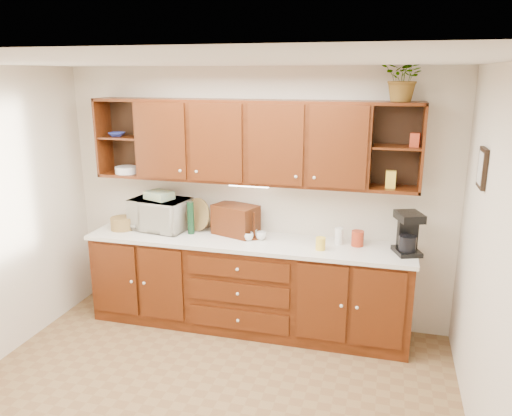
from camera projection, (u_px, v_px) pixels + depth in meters
The scene contains 25 objects.
floor at pixel (195, 414), 3.83m from camera, with size 4.00×4.00×0.00m, color brown.
ceiling at pixel (182, 62), 3.15m from camera, with size 4.00×4.00×0.00m, color white.
back_wall at pixel (255, 197), 5.12m from camera, with size 4.00×4.00×0.00m, color beige.
right_wall at pixel (500, 285), 2.99m from camera, with size 3.50×3.50×0.00m, color beige.
base_cabinets at pixel (247, 285), 5.06m from camera, with size 3.20×0.60×0.90m, color #331405.
countertop at pixel (247, 242), 4.93m from camera, with size 3.24×0.64×0.04m, color silver.
upper_cabinets at pixel (251, 142), 4.82m from camera, with size 3.20×0.33×0.80m.
undercabinet_light at pixel (249, 185), 4.88m from camera, with size 0.40×0.05×0.03m, color white.
framed_picture at pixel (482, 168), 3.69m from camera, with size 0.03×0.24×0.30m, color black.
wicker_basket at pixel (122, 223), 5.24m from camera, with size 0.24×0.24×0.13m, color olive.
microwave at pixel (160, 214), 5.23m from camera, with size 0.59×0.40×0.33m, color beige.
towel_stack at pixel (159, 195), 5.18m from camera, with size 0.27×0.20×0.08m, color #E7D76C.
wine_bottle at pixel (191, 218), 5.08m from camera, with size 0.07×0.07×0.33m, color #10311A.
woven_tray at pixel (198, 229), 5.23m from camera, with size 0.34×0.34×0.02m, color olive.
bread_box at pixel (236, 220), 5.06m from camera, with size 0.44×0.27×0.31m, color #331405.
mug_tree at pixel (254, 235), 4.94m from camera, with size 0.23×0.24×0.28m.
canister_red at pixel (358, 238), 4.74m from camera, with size 0.12×0.12×0.15m, color #AB3318.
canister_white at pixel (339, 236), 4.78m from camera, with size 0.08×0.08×0.16m, color white.
canister_yellow at pixel (321, 244), 4.63m from camera, with size 0.09×0.09×0.12m, color yellow.
coffee_maker at pixel (408, 233), 4.52m from camera, with size 0.29×0.33×0.39m.
bowl_stack at pixel (117, 134), 5.15m from camera, with size 0.17×0.17×0.04m, color navy.
plate_stack at pixel (126, 170), 5.21m from camera, with size 0.23×0.23×0.07m, color white.
pantry_box_yellow at pixel (391, 179), 4.52m from camera, with size 0.09×0.07×0.16m, color yellow.
pantry_box_red at pixel (415, 140), 4.40m from camera, with size 0.08×0.07×0.12m, color #AB3318.
potted_plant at pixel (405, 77), 4.25m from camera, with size 0.37×0.32×0.41m, color #999999.
Camera 1 is at (1.30, -3.05, 2.52)m, focal length 35.00 mm.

